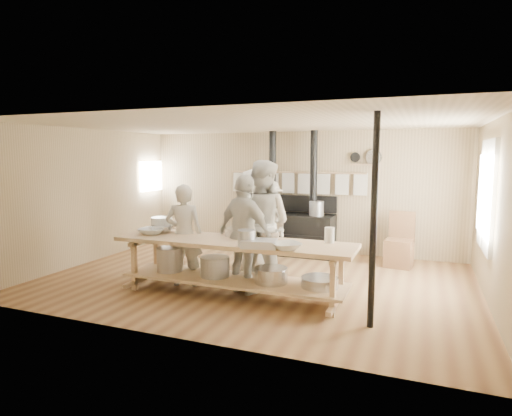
{
  "coord_description": "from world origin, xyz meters",
  "views": [
    {
      "loc": [
        2.59,
        -6.53,
        2.09
      ],
      "look_at": [
        -0.06,
        0.2,
        1.2
      ],
      "focal_mm": 30.0,
      "sensor_mm": 36.0,
      "label": 1
    }
  ],
  "objects_px": {
    "cook_by_window": "(268,219)",
    "roasting_pan": "(259,243)",
    "prep_table": "(232,262)",
    "cook_center": "(255,221)",
    "stove": "(291,229)",
    "cook_far_left": "(184,235)",
    "cook_left": "(262,224)",
    "cook_right": "(245,234)",
    "chair": "(399,250)"
  },
  "relations": [
    {
      "from": "cook_by_window",
      "to": "roasting_pan",
      "type": "height_order",
      "value": "cook_by_window"
    },
    {
      "from": "prep_table",
      "to": "cook_center",
      "type": "relative_size",
      "value": 1.94
    },
    {
      "from": "stove",
      "to": "prep_table",
      "type": "height_order",
      "value": "stove"
    },
    {
      "from": "cook_by_window",
      "to": "roasting_pan",
      "type": "distance_m",
      "value": 2.87
    },
    {
      "from": "prep_table",
      "to": "cook_far_left",
      "type": "distance_m",
      "value": 1.01
    },
    {
      "from": "cook_far_left",
      "to": "cook_center",
      "type": "bearing_deg",
      "value": -140.38
    },
    {
      "from": "cook_far_left",
      "to": "cook_left",
      "type": "distance_m",
      "value": 1.26
    },
    {
      "from": "cook_right",
      "to": "chair",
      "type": "distance_m",
      "value": 3.32
    },
    {
      "from": "stove",
      "to": "prep_table",
      "type": "xyz_separation_m",
      "value": [
        -0.0,
        -3.02,
        -0.0
      ]
    },
    {
      "from": "stove",
      "to": "prep_table",
      "type": "distance_m",
      "value": 3.02
    },
    {
      "from": "prep_table",
      "to": "cook_by_window",
      "type": "bearing_deg",
      "value": 97.21
    },
    {
      "from": "cook_right",
      "to": "cook_center",
      "type": "bearing_deg",
      "value": -52.13
    },
    {
      "from": "prep_table",
      "to": "cook_by_window",
      "type": "height_order",
      "value": "cook_by_window"
    },
    {
      "from": "roasting_pan",
      "to": "chair",
      "type": "bearing_deg",
      "value": 61.35
    },
    {
      "from": "prep_table",
      "to": "roasting_pan",
      "type": "relative_size",
      "value": 7.54
    },
    {
      "from": "cook_center",
      "to": "cook_far_left",
      "type": "bearing_deg",
      "value": 72.05
    },
    {
      "from": "cook_far_left",
      "to": "cook_center",
      "type": "xyz_separation_m",
      "value": [
        0.76,
        1.16,
        0.11
      ]
    },
    {
      "from": "stove",
      "to": "roasting_pan",
      "type": "relative_size",
      "value": 5.45
    },
    {
      "from": "cook_center",
      "to": "stove",
      "type": "bearing_deg",
      "value": -81.15
    },
    {
      "from": "roasting_pan",
      "to": "cook_by_window",
      "type": "bearing_deg",
      "value": 107.45
    },
    {
      "from": "stove",
      "to": "cook_left",
      "type": "height_order",
      "value": "stove"
    },
    {
      "from": "prep_table",
      "to": "cook_right",
      "type": "relative_size",
      "value": 1.99
    },
    {
      "from": "stove",
      "to": "chair",
      "type": "height_order",
      "value": "stove"
    },
    {
      "from": "cook_far_left",
      "to": "cook_by_window",
      "type": "relative_size",
      "value": 1.03
    },
    {
      "from": "cook_far_left",
      "to": "cook_center",
      "type": "height_order",
      "value": "cook_center"
    },
    {
      "from": "prep_table",
      "to": "roasting_pan",
      "type": "xyz_separation_m",
      "value": [
        0.56,
        -0.33,
        0.38
      ]
    },
    {
      "from": "cook_far_left",
      "to": "cook_left",
      "type": "relative_size",
      "value": 0.81
    },
    {
      "from": "stove",
      "to": "cook_far_left",
      "type": "height_order",
      "value": "stove"
    },
    {
      "from": "cook_left",
      "to": "stove",
      "type": "bearing_deg",
      "value": -77.31
    },
    {
      "from": "stove",
      "to": "cook_center",
      "type": "xyz_separation_m",
      "value": [
        -0.19,
        -1.66,
        0.41
      ]
    },
    {
      "from": "cook_right",
      "to": "roasting_pan",
      "type": "bearing_deg",
      "value": 152.53
    },
    {
      "from": "cook_center",
      "to": "roasting_pan",
      "type": "bearing_deg",
      "value": 128.88
    },
    {
      "from": "prep_table",
      "to": "stove",
      "type": "bearing_deg",
      "value": 89.96
    },
    {
      "from": "cook_far_left",
      "to": "prep_table",
      "type": "bearing_deg",
      "value": 150.58
    },
    {
      "from": "prep_table",
      "to": "cook_left",
      "type": "bearing_deg",
      "value": 71.05
    },
    {
      "from": "cook_far_left",
      "to": "cook_right",
      "type": "distance_m",
      "value": 1.06
    },
    {
      "from": "cook_left",
      "to": "roasting_pan",
      "type": "xyz_separation_m",
      "value": [
        0.33,
        -0.97,
        -0.11
      ]
    },
    {
      "from": "cook_by_window",
      "to": "chair",
      "type": "bearing_deg",
      "value": 40.81
    },
    {
      "from": "cook_by_window",
      "to": "roasting_pan",
      "type": "bearing_deg",
      "value": -38.6
    },
    {
      "from": "cook_far_left",
      "to": "roasting_pan",
      "type": "height_order",
      "value": "cook_far_left"
    },
    {
      "from": "cook_center",
      "to": "cook_by_window",
      "type": "distance_m",
      "value": 1.06
    },
    {
      "from": "cook_far_left",
      "to": "stove",
      "type": "bearing_deg",
      "value": -125.69
    },
    {
      "from": "cook_far_left",
      "to": "chair",
      "type": "relative_size",
      "value": 1.59
    },
    {
      "from": "stove",
      "to": "roasting_pan",
      "type": "height_order",
      "value": "stove"
    },
    {
      "from": "cook_far_left",
      "to": "chair",
      "type": "height_order",
      "value": "cook_far_left"
    },
    {
      "from": "cook_far_left",
      "to": "cook_right",
      "type": "relative_size",
      "value": 0.9
    },
    {
      "from": "cook_left",
      "to": "chair",
      "type": "relative_size",
      "value": 1.95
    },
    {
      "from": "cook_far_left",
      "to": "roasting_pan",
      "type": "bearing_deg",
      "value": 143.17
    },
    {
      "from": "stove",
      "to": "roasting_pan",
      "type": "xyz_separation_m",
      "value": [
        0.55,
        -3.35,
        0.38
      ]
    },
    {
      "from": "stove",
      "to": "cook_by_window",
      "type": "xyz_separation_m",
      "value": [
        -0.31,
        -0.61,
        0.28
      ]
    }
  ]
}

